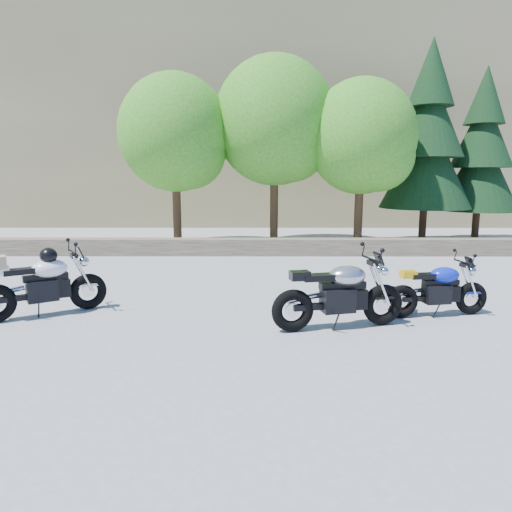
# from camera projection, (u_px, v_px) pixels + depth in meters

# --- Properties ---
(ground) EXTENTS (90.00, 90.00, 0.00)m
(ground) POSITION_uv_depth(u_px,v_px,m) (245.00, 305.00, 8.52)
(ground) COLOR gray
(ground) RESTS_ON ground
(stone_wall) EXTENTS (22.00, 0.55, 0.50)m
(stone_wall) POSITION_uv_depth(u_px,v_px,m) (250.00, 247.00, 13.90)
(stone_wall) COLOR #4B4132
(stone_wall) RESTS_ON ground
(hillside) EXTENTS (80.00, 30.00, 15.00)m
(hillside) POSITION_uv_depth(u_px,v_px,m) (294.00, 109.00, 34.81)
(hillside) COLOR #716745
(hillside) RESTS_ON ground
(tree_decid_left) EXTENTS (3.67, 3.67, 5.62)m
(tree_decid_left) POSITION_uv_depth(u_px,v_px,m) (178.00, 137.00, 14.94)
(tree_decid_left) COLOR #382314
(tree_decid_left) RESTS_ON ground
(tree_decid_mid) EXTENTS (4.08, 4.08, 6.24)m
(tree_decid_mid) POSITION_uv_depth(u_px,v_px,m) (278.00, 126.00, 15.25)
(tree_decid_mid) COLOR #382314
(tree_decid_mid) RESTS_ON ground
(tree_decid_right) EXTENTS (3.54, 3.54, 5.41)m
(tree_decid_right) POSITION_uv_depth(u_px,v_px,m) (365.00, 141.00, 14.74)
(tree_decid_right) COLOR #382314
(tree_decid_right) RESTS_ON ground
(conifer_near) EXTENTS (3.17, 3.17, 7.06)m
(conifer_near) POSITION_uv_depth(u_px,v_px,m) (428.00, 139.00, 15.95)
(conifer_near) COLOR #382314
(conifer_near) RESTS_ON ground
(conifer_far) EXTENTS (2.82, 2.82, 6.27)m
(conifer_far) POSITION_uv_depth(u_px,v_px,m) (482.00, 151.00, 16.60)
(conifer_far) COLOR #382314
(conifer_far) RESTS_ON ground
(silver_bike) EXTENTS (2.16, 0.79, 1.10)m
(silver_bike) POSITION_uv_depth(u_px,v_px,m) (340.00, 295.00, 7.12)
(silver_bike) COLOR black
(silver_bike) RESTS_ON ground
(white_bike) EXTENTS (1.86, 1.29, 1.17)m
(white_bike) POSITION_uv_depth(u_px,v_px,m) (42.00, 283.00, 7.76)
(white_bike) COLOR black
(white_bike) RESTS_ON ground
(blue_bike) EXTENTS (1.85, 0.59, 0.93)m
(blue_bike) POSITION_uv_depth(u_px,v_px,m) (438.00, 290.00, 7.76)
(blue_bike) COLOR black
(blue_bike) RESTS_ON ground
(backpack) EXTENTS (0.38, 0.36, 0.43)m
(backpack) POSITION_uv_depth(u_px,v_px,m) (399.00, 301.00, 8.02)
(backpack) COLOR black
(backpack) RESTS_ON ground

